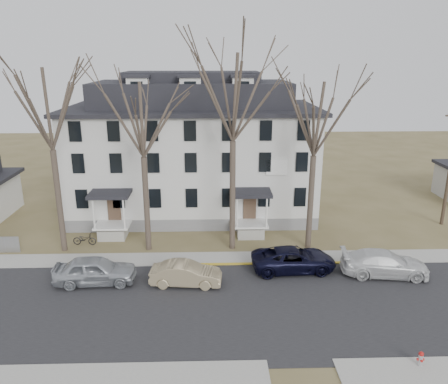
{
  "coord_description": "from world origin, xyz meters",
  "views": [
    {
      "loc": [
        -0.42,
        -19.06,
        13.27
      ],
      "look_at": [
        0.39,
        9.0,
        4.5
      ],
      "focal_mm": 35.0,
      "sensor_mm": 36.0,
      "label": 1
    }
  ],
  "objects_px": {
    "tree_far_left": "(47,103)",
    "bicycle_left": "(85,240)",
    "car_silver": "(95,271)",
    "tree_mid_right": "(316,114)",
    "tree_center": "(233,91)",
    "car_white": "(384,264)",
    "car_tan": "(186,274)",
    "fire_hydrant": "(420,359)",
    "boarding_house": "(193,152)",
    "tree_mid_left": "(141,115)",
    "car_navy": "(294,260)"
  },
  "relations": [
    {
      "from": "tree_far_left",
      "to": "bicycle_left",
      "type": "height_order",
      "value": "tree_far_left"
    },
    {
      "from": "car_silver",
      "to": "tree_mid_right",
      "type": "bearing_deg",
      "value": -73.66
    },
    {
      "from": "tree_center",
      "to": "tree_mid_right",
      "type": "relative_size",
      "value": 1.15
    },
    {
      "from": "tree_center",
      "to": "car_white",
      "type": "xyz_separation_m",
      "value": [
        9.38,
        -4.36,
        -10.3
      ]
    },
    {
      "from": "tree_mid_right",
      "to": "car_white",
      "type": "height_order",
      "value": "tree_mid_right"
    },
    {
      "from": "car_tan",
      "to": "car_white",
      "type": "distance_m",
      "value": 12.45
    },
    {
      "from": "fire_hydrant",
      "to": "car_silver",
      "type": "bearing_deg",
      "value": 154.09
    },
    {
      "from": "boarding_house",
      "to": "tree_mid_right",
      "type": "xyz_separation_m",
      "value": [
        8.5,
        -8.15,
        4.22
      ]
    },
    {
      "from": "boarding_house",
      "to": "car_silver",
      "type": "relative_size",
      "value": 4.23
    },
    {
      "from": "car_white",
      "to": "tree_mid_right",
      "type": "bearing_deg",
      "value": 48.02
    },
    {
      "from": "tree_mid_left",
      "to": "tree_mid_right",
      "type": "relative_size",
      "value": 1.0
    },
    {
      "from": "car_tan",
      "to": "bicycle_left",
      "type": "xyz_separation_m",
      "value": [
        -7.73,
        6.03,
        -0.26
      ]
    },
    {
      "from": "car_tan",
      "to": "car_navy",
      "type": "height_order",
      "value": "car_navy"
    },
    {
      "from": "car_tan",
      "to": "tree_mid_right",
      "type": "bearing_deg",
      "value": -53.92
    },
    {
      "from": "tree_mid_left",
      "to": "car_white",
      "type": "bearing_deg",
      "value": -15.81
    },
    {
      "from": "tree_mid_left",
      "to": "tree_mid_right",
      "type": "height_order",
      "value": "same"
    },
    {
      "from": "tree_far_left",
      "to": "bicycle_left",
      "type": "bearing_deg",
      "value": 32.54
    },
    {
      "from": "tree_mid_left",
      "to": "fire_hydrant",
      "type": "xyz_separation_m",
      "value": [
        13.79,
        -12.83,
        -9.21
      ]
    },
    {
      "from": "tree_mid_left",
      "to": "car_silver",
      "type": "height_order",
      "value": "tree_mid_left"
    },
    {
      "from": "boarding_house",
      "to": "car_white",
      "type": "xyz_separation_m",
      "value": [
        12.38,
        -12.51,
        -4.6
      ]
    },
    {
      "from": "tree_far_left",
      "to": "tree_mid_left",
      "type": "height_order",
      "value": "tree_far_left"
    },
    {
      "from": "car_silver",
      "to": "tree_center",
      "type": "bearing_deg",
      "value": -63.06
    },
    {
      "from": "tree_mid_left",
      "to": "fire_hydrant",
      "type": "bearing_deg",
      "value": -42.93
    },
    {
      "from": "car_tan",
      "to": "car_white",
      "type": "bearing_deg",
      "value": -81.38
    },
    {
      "from": "bicycle_left",
      "to": "tree_center",
      "type": "bearing_deg",
      "value": -90.92
    },
    {
      "from": "tree_far_left",
      "to": "fire_hydrant",
      "type": "xyz_separation_m",
      "value": [
        19.79,
        -12.83,
        -9.95
      ]
    },
    {
      "from": "tree_mid_left",
      "to": "car_tan",
      "type": "xyz_separation_m",
      "value": [
        2.96,
        -5.24,
        -8.9
      ]
    },
    {
      "from": "tree_mid_left",
      "to": "boarding_house",
      "type": "bearing_deg",
      "value": 69.8
    },
    {
      "from": "car_silver",
      "to": "bicycle_left",
      "type": "height_order",
      "value": "car_silver"
    },
    {
      "from": "car_tan",
      "to": "car_white",
      "type": "relative_size",
      "value": 0.79
    },
    {
      "from": "boarding_house",
      "to": "tree_mid_right",
      "type": "bearing_deg",
      "value": -43.81
    },
    {
      "from": "bicycle_left",
      "to": "fire_hydrant",
      "type": "xyz_separation_m",
      "value": [
        18.55,
        -13.62,
        -0.06
      ]
    },
    {
      "from": "tree_mid_right",
      "to": "car_tan",
      "type": "bearing_deg",
      "value": -148.48
    },
    {
      "from": "boarding_house",
      "to": "car_navy",
      "type": "bearing_deg",
      "value": -59.88
    },
    {
      "from": "car_silver",
      "to": "car_tan",
      "type": "height_order",
      "value": "car_silver"
    },
    {
      "from": "tree_mid_left",
      "to": "tree_center",
      "type": "height_order",
      "value": "tree_center"
    },
    {
      "from": "tree_far_left",
      "to": "car_navy",
      "type": "relative_size",
      "value": 2.56
    },
    {
      "from": "car_white",
      "to": "car_tan",
      "type": "bearing_deg",
      "value": 100.37
    },
    {
      "from": "boarding_house",
      "to": "car_navy",
      "type": "relative_size",
      "value": 3.87
    },
    {
      "from": "car_silver",
      "to": "bicycle_left",
      "type": "bearing_deg",
      "value": 18.51
    },
    {
      "from": "boarding_house",
      "to": "tree_mid_right",
      "type": "distance_m",
      "value": 12.51
    },
    {
      "from": "tree_center",
      "to": "car_white",
      "type": "distance_m",
      "value": 14.6
    },
    {
      "from": "bicycle_left",
      "to": "tree_mid_left",
      "type": "bearing_deg",
      "value": -96.13
    },
    {
      "from": "tree_center",
      "to": "fire_hydrant",
      "type": "bearing_deg",
      "value": -58.73
    },
    {
      "from": "tree_far_left",
      "to": "fire_hydrant",
      "type": "height_order",
      "value": "tree_far_left"
    },
    {
      "from": "tree_mid_right",
      "to": "car_white",
      "type": "xyz_separation_m",
      "value": [
        3.88,
        -4.36,
        -8.82
      ]
    },
    {
      "from": "tree_mid_left",
      "to": "car_tan",
      "type": "distance_m",
      "value": 10.74
    },
    {
      "from": "tree_mid_right",
      "to": "tree_mid_left",
      "type": "bearing_deg",
      "value": 180.0
    },
    {
      "from": "tree_mid_right",
      "to": "car_white",
      "type": "bearing_deg",
      "value": -48.29
    },
    {
      "from": "car_silver",
      "to": "fire_hydrant",
      "type": "height_order",
      "value": "car_silver"
    }
  ]
}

